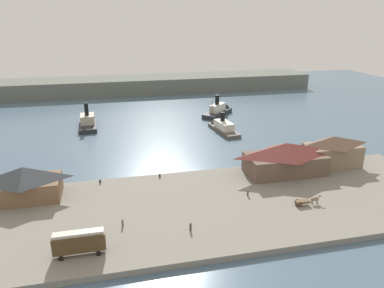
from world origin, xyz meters
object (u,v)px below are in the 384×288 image
ferry_shed_central_terminal (285,158)px  ferry_approaching_east (221,127)px  ferry_shed_east_terminal (25,183)px  mooring_post_west (160,175)px  street_tram (79,241)px  horse_cart (307,201)px  mooring_post_east (100,181)px  ferry_shed_customs_shed (333,151)px  pedestrian_near_cart (191,227)px  pedestrian_near_east_shed (123,223)px  ferry_approaching_west (219,110)px  ferry_moored_east (88,121)px  pedestrian_by_tram (248,193)px

ferry_shed_central_terminal → ferry_approaching_east: (-3.57, 42.72, -3.92)m
ferry_approaching_east → ferry_shed_east_terminal: bearing=-144.0°
mooring_post_west → ferry_approaching_east: size_ratio=0.05×
street_tram → horse_cart: 47.25m
mooring_post_east → ferry_shed_central_terminal: bearing=-5.7°
ferry_shed_customs_shed → pedestrian_near_cart: 49.69m
pedestrian_near_cart → mooring_post_west: bearing=94.9°
pedestrian_near_cart → ferry_approaching_east: ferry_approaching_east is taller
pedestrian_near_east_shed → ferry_approaching_west: bearing=61.2°
pedestrian_near_east_shed → ferry_moored_east: bearing=96.8°
ferry_shed_central_terminal → street_tram: bearing=-154.5°
mooring_post_east → ferry_approaching_west: (48.82, 60.03, 0.05)m
horse_cart → mooring_post_east: bearing=154.0°
mooring_post_west → ferry_approaching_west: ferry_approaching_west is taller
ferry_shed_east_terminal → ferry_shed_customs_shed: ferry_shed_customs_shed is taller
pedestrian_by_tram → ferry_approaching_west: (16.23, 74.39, -0.24)m
ferry_approaching_east → horse_cart: bearing=-89.4°
ferry_approaching_west → ferry_moored_east: bearing=-174.9°
ferry_shed_customs_shed → pedestrian_near_east_shed: 59.62m
pedestrian_near_cart → mooring_post_west: 25.52m
ferry_shed_customs_shed → mooring_post_east: size_ratio=16.29×
ferry_shed_customs_shed → ferry_shed_east_terminal: bearing=-178.8°
mooring_post_west → ferry_shed_east_terminal: bearing=-171.3°
mooring_post_west → ferry_approaching_east: ferry_approaching_east is taller
street_tram → ferry_approaching_east: (46.04, 66.37, -2.34)m
horse_cart → pedestrian_near_east_shed: horse_cart is taller
ferry_shed_central_terminal → ferry_moored_east: size_ratio=1.05×
ferry_shed_east_terminal → ferry_moored_east: (11.10, 59.78, -3.35)m
pedestrian_near_cart → mooring_post_east: pedestrian_near_cart is taller
pedestrian_near_east_shed → ferry_shed_customs_shed: bearing=17.7°
pedestrian_by_tram → pedestrian_near_cart: pedestrian_near_cart is taller
ferry_shed_customs_shed → ferry_approaching_east: ferry_shed_customs_shed is taller
mooring_post_west → ferry_moored_east: ferry_moored_east is taller
street_tram → pedestrian_near_east_shed: (7.51, 7.29, -1.83)m
street_tram → mooring_post_east: size_ratio=9.65×
ferry_shed_customs_shed → ferry_approaching_east: (-18.18, 41.00, -3.98)m
pedestrian_near_cart → mooring_post_east: 30.36m
mooring_post_east → ferry_moored_east: 55.45m
pedestrian_by_tram → ferry_approaching_east: bearing=78.9°
pedestrian_near_east_shed → mooring_post_east: bearing=101.6°
street_tram → pedestrian_by_tram: size_ratio=5.36×
ferry_shed_central_terminal → mooring_post_east: 46.80m
ferry_shed_east_terminal → pedestrian_by_tram: (48.41, -9.83, -3.10)m
horse_cart → mooring_post_west: bearing=143.5°
pedestrian_by_tram → ferry_approaching_west: bearing=77.7°
horse_cart → ferry_approaching_west: (5.31, 81.23, -0.42)m
pedestrian_by_tram → mooring_post_east: 35.62m
ferry_shed_customs_shed → ferry_approaching_east: size_ratio=0.75×
ferry_shed_customs_shed → horse_cart: (-17.53, -18.32, -3.27)m
ferry_shed_east_terminal → pedestrian_by_tram: size_ratio=9.28×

